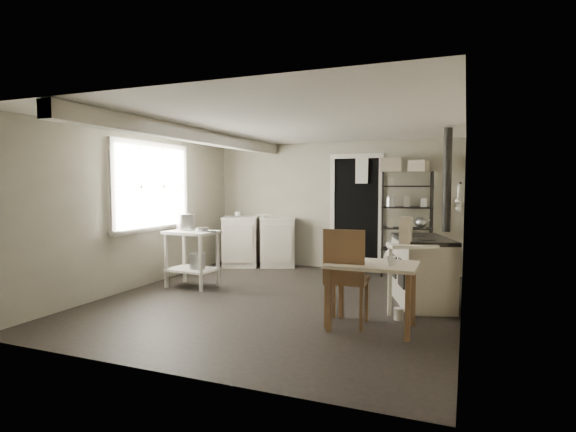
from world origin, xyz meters
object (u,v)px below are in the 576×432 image
at_px(prep_table, 192,260).
at_px(chair, 347,281).
at_px(base_cabinets, 259,242).
at_px(shelf_rack, 407,220).
at_px(flour_sack, 396,263).
at_px(stockpot, 186,224).
at_px(work_table, 372,293).
at_px(stove, 422,270).

xyz_separation_m(prep_table, chair, (2.61, -0.93, 0.08)).
xyz_separation_m(base_cabinets, shelf_rack, (2.70, 0.03, 0.49)).
relative_size(prep_table, flour_sack, 1.60).
relative_size(stockpot, shelf_rack, 0.17).
height_order(prep_table, work_table, prep_table).
xyz_separation_m(stockpot, chair, (2.78, -1.02, -0.45)).
distance_m(stockpot, base_cabinets, 1.95).
bearing_deg(flour_sack, stove, -70.77).
xyz_separation_m(prep_table, base_cabinets, (0.18, 1.95, 0.06)).
xyz_separation_m(prep_table, stove, (3.30, 0.23, 0.04)).
bearing_deg(flour_sack, stockpot, -149.76).
height_order(stove, chair, chair).
height_order(base_cabinets, work_table, base_cabinets).
distance_m(prep_table, stove, 3.30).
height_order(chair, flour_sack, chair).
relative_size(stockpot, work_table, 0.31).
bearing_deg(chair, base_cabinets, 126.84).
bearing_deg(work_table, base_cabinets, 132.75).
relative_size(work_table, flour_sack, 1.76).
relative_size(base_cabinets, stove, 1.29).
bearing_deg(stockpot, work_table, -19.18).
xyz_separation_m(chair, flour_sack, (0.14, 2.72, -0.24)).
distance_m(stove, flour_sack, 1.66).
bearing_deg(chair, work_table, -12.66).
height_order(stockpot, stove, stockpot).
height_order(shelf_rack, flour_sack, shelf_rack).
bearing_deg(work_table, flour_sack, 92.84).
relative_size(stockpot, base_cabinets, 0.21).
relative_size(shelf_rack, chair, 1.64).
relative_size(base_cabinets, shelf_rack, 0.81).
relative_size(chair, flour_sack, 2.02).
xyz_separation_m(stockpot, shelf_rack, (3.05, 1.89, 0.01)).
bearing_deg(chair, stockpot, 156.62).
xyz_separation_m(prep_table, flour_sack, (2.75, 1.79, -0.16)).
bearing_deg(shelf_rack, prep_table, -154.37).
height_order(prep_table, base_cabinets, base_cabinets).
xyz_separation_m(prep_table, stockpot, (-0.17, 0.09, 0.54)).
bearing_deg(base_cabinets, stockpot, -121.80).
bearing_deg(flour_sack, base_cabinets, 176.45).
bearing_deg(base_cabinets, stove, -49.97).
distance_m(stockpot, shelf_rack, 3.59).
bearing_deg(flour_sack, work_table, -87.16).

